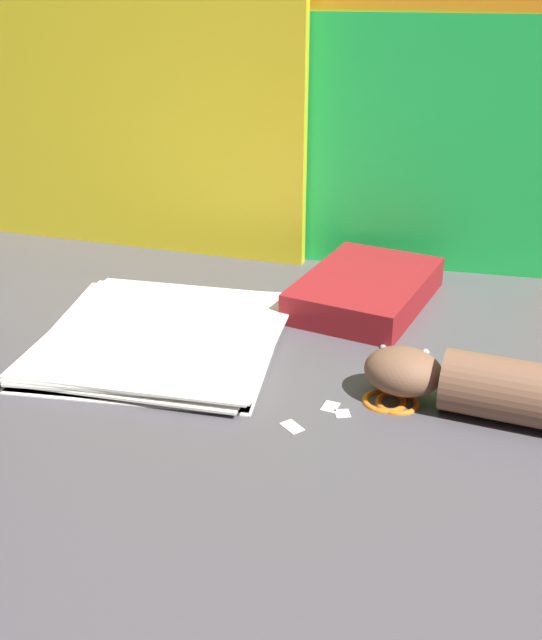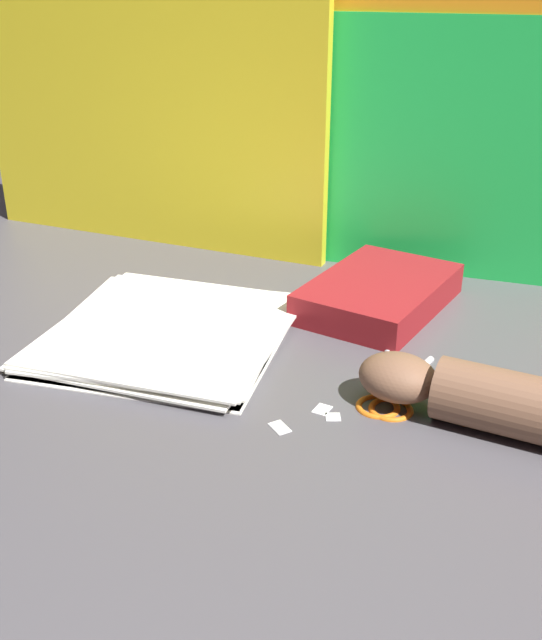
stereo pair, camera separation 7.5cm
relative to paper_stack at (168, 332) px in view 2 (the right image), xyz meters
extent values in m
plane|color=#4C494F|center=(0.13, -0.06, -0.01)|extent=(6.00, 6.00, 0.00)
cube|color=yellow|center=(-0.19, 0.34, 0.29)|extent=(0.62, 0.07, 0.59)
cube|color=green|center=(0.17, 0.34, 0.18)|extent=(0.75, 0.03, 0.37)
cube|color=orange|center=(0.39, 0.34, 0.28)|extent=(0.72, 0.04, 0.59)
cube|color=white|center=(0.00, 0.00, -0.01)|extent=(0.30, 0.31, 0.00)
cube|color=white|center=(0.00, 0.00, 0.00)|extent=(0.30, 0.31, 0.00)
cube|color=white|center=(0.00, 0.00, 0.00)|extent=(0.29, 0.30, 0.00)
cube|color=white|center=(0.00, 0.00, 0.00)|extent=(0.31, 0.32, 0.00)
cube|color=white|center=(0.00, 0.00, 0.00)|extent=(0.30, 0.31, 0.00)
cube|color=white|center=(0.01, 0.00, 0.01)|extent=(0.29, 0.30, 0.00)
cube|color=maroon|center=(0.24, 0.18, 0.01)|extent=(0.21, 0.27, 0.04)
sphere|color=silver|center=(0.30, -0.05, 0.00)|extent=(0.01, 0.01, 0.01)
cylinder|color=silver|center=(0.29, 0.00, 0.00)|extent=(0.03, 0.11, 0.01)
torus|color=orange|center=(0.30, -0.08, 0.00)|extent=(0.06, 0.06, 0.01)
cylinder|color=silver|center=(0.31, 0.00, 0.00)|extent=(0.04, 0.10, 0.01)
torus|color=orange|center=(0.29, -0.08, 0.00)|extent=(0.06, 0.06, 0.01)
ellipsoid|color=brown|center=(0.30, -0.07, 0.02)|extent=(0.10, 0.08, 0.05)
cube|color=white|center=(0.20, -0.15, -0.01)|extent=(0.03, 0.03, 0.00)
cube|color=white|center=(0.25, -0.12, -0.01)|extent=(0.02, 0.02, 0.00)
cube|color=white|center=(0.23, -0.11, -0.01)|extent=(0.02, 0.02, 0.00)
camera|label=1|loc=(0.32, -0.79, 0.42)|focal=42.00mm
camera|label=2|loc=(0.39, -0.77, 0.42)|focal=42.00mm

